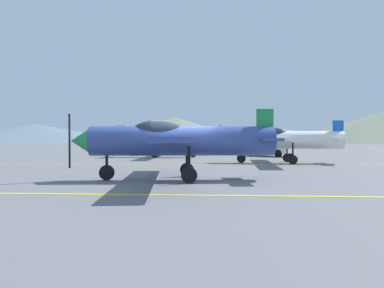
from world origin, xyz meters
TOP-DOWN VIEW (x-y plane):
  - ground_plane at (0.00, 0.00)m, footprint 400.00×400.00m
  - apron_line_near at (0.00, -3.67)m, footprint 80.00×0.16m
  - apron_line_far at (0.00, 7.93)m, footprint 80.00×0.16m
  - airplane_near at (-0.29, 0.04)m, footprint 7.83×8.99m
  - airplane_mid at (5.47, 9.65)m, footprint 7.77×8.96m
  - airplane_far at (-3.08, 16.36)m, footprint 7.75×8.94m
  - car_sedan at (6.13, 18.48)m, footprint 4.36×4.26m
  - hill_left at (-69.80, 124.83)m, footprint 83.62×83.62m
  - hill_centerleft at (-17.21, 147.70)m, footprint 72.73×72.73m
  - hill_centerright at (24.78, 146.66)m, footprint 78.61×78.61m

SIDE VIEW (x-z plane):
  - ground_plane at x=0.00m, z-range 0.00..0.00m
  - apron_line_near at x=0.00m, z-range 0.00..0.01m
  - apron_line_far at x=0.00m, z-range 0.00..0.01m
  - car_sedan at x=6.13m, z-range 0.03..1.65m
  - airplane_near at x=-0.29m, z-range 0.17..2.85m
  - airplane_mid at x=5.47m, z-range 0.17..2.85m
  - airplane_far at x=-3.08m, z-range 0.17..2.85m
  - hill_centerright at x=24.78m, z-range 0.00..6.98m
  - hill_left at x=-69.80m, z-range 0.00..7.24m
  - hill_centerleft at x=-17.21m, z-range 0.00..11.35m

